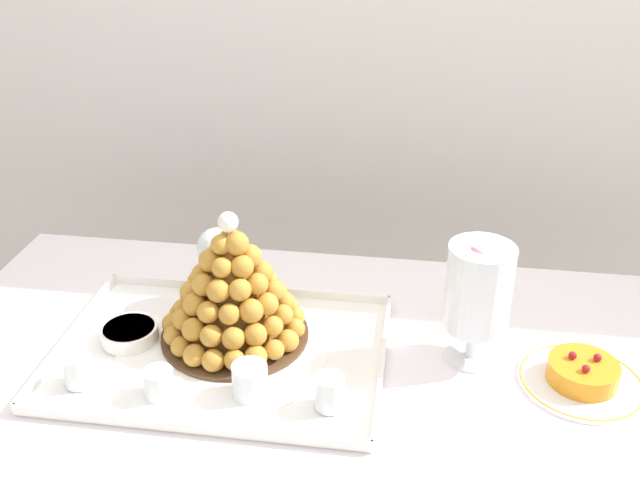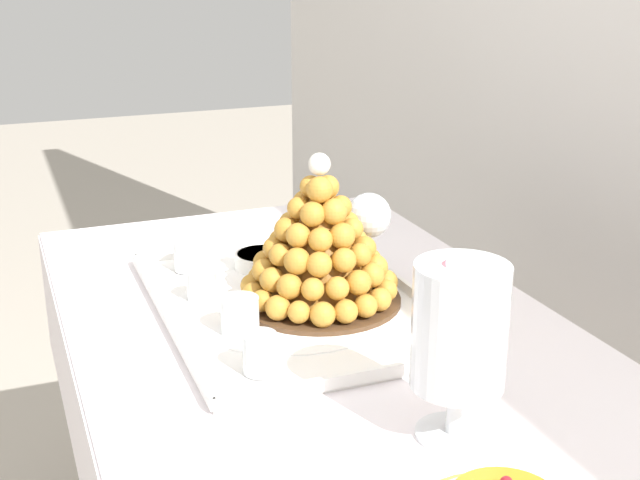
# 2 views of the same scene
# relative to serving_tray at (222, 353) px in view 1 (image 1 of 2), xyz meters

# --- Properties ---
(buffet_table) EXTENTS (1.60, 0.77, 0.75)m
(buffet_table) POSITION_rel_serving_tray_xyz_m (0.24, 0.02, -0.10)
(buffet_table) COLOR brown
(buffet_table) RESTS_ON ground_plane
(serving_tray) EXTENTS (0.58, 0.42, 0.02)m
(serving_tray) POSITION_rel_serving_tray_xyz_m (0.00, 0.00, 0.00)
(serving_tray) COLOR white
(serving_tray) RESTS_ON buffet_table
(croquembouche) EXTENTS (0.27, 0.27, 0.25)m
(croquembouche) POSITION_rel_serving_tray_xyz_m (0.01, 0.05, 0.10)
(croquembouche) COLOR #4C331E
(croquembouche) RESTS_ON serving_tray
(dessert_cup_left) EXTENTS (0.05, 0.05, 0.06)m
(dessert_cup_left) POSITION_rel_serving_tray_xyz_m (-0.21, -0.12, 0.03)
(dessert_cup_left) COLOR silver
(dessert_cup_left) RESTS_ON serving_tray
(dessert_cup_mid_left) EXTENTS (0.05, 0.05, 0.05)m
(dessert_cup_mid_left) POSITION_rel_serving_tray_xyz_m (-0.07, -0.13, 0.03)
(dessert_cup_mid_left) COLOR silver
(dessert_cup_mid_left) RESTS_ON serving_tray
(dessert_cup_centre) EXTENTS (0.06, 0.06, 0.06)m
(dessert_cup_centre) POSITION_rel_serving_tray_xyz_m (0.08, -0.11, 0.03)
(dessert_cup_centre) COLOR silver
(dessert_cup_centre) RESTS_ON serving_tray
(dessert_cup_mid_right) EXTENTS (0.05, 0.05, 0.06)m
(dessert_cup_mid_right) POSITION_rel_serving_tray_xyz_m (0.21, -0.12, 0.03)
(dessert_cup_mid_right) COLOR silver
(dessert_cup_mid_right) RESTS_ON serving_tray
(creme_brulee_ramekin) EXTENTS (0.10, 0.10, 0.03)m
(creme_brulee_ramekin) POSITION_rel_serving_tray_xyz_m (-0.18, 0.01, 0.02)
(creme_brulee_ramekin) COLOR white
(creme_brulee_ramekin) RESTS_ON serving_tray
(macaron_goblet) EXTENTS (0.11, 0.11, 0.24)m
(macaron_goblet) POSITION_rel_serving_tray_xyz_m (0.44, 0.06, 0.14)
(macaron_goblet) COLOR white
(macaron_goblet) RESTS_ON buffet_table
(fruit_tart_plate) EXTENTS (0.21, 0.21, 0.06)m
(fruit_tart_plate) POSITION_rel_serving_tray_xyz_m (0.63, 0.01, 0.01)
(fruit_tart_plate) COLOR white
(fruit_tart_plate) RESTS_ON buffet_table
(wine_glass) EXTENTS (0.08, 0.08, 0.17)m
(wine_glass) POSITION_rel_serving_tray_xyz_m (-0.05, 0.17, 0.12)
(wine_glass) COLOR silver
(wine_glass) RESTS_ON buffet_table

